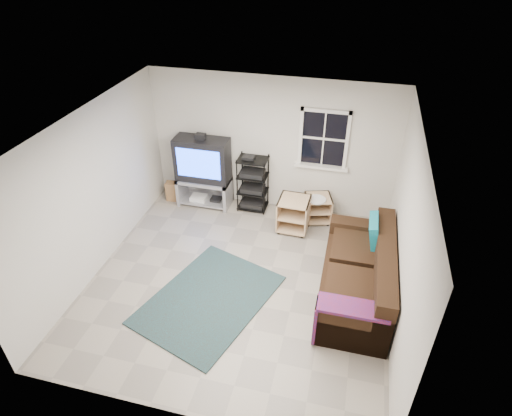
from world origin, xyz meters
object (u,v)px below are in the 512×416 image
(av_rack, at_px, (253,187))
(side_table_right, at_px, (317,206))
(sofa, at_px, (359,277))
(side_table_left, at_px, (294,212))
(tv_unit, at_px, (203,167))

(av_rack, relative_size, side_table_right, 1.94)
(av_rack, bearing_deg, sofa, -42.31)
(av_rack, distance_m, sofa, 2.88)
(av_rack, bearing_deg, side_table_left, -27.14)
(side_table_left, height_order, sofa, sofa)
(side_table_left, bearing_deg, av_rack, 152.86)
(side_table_right, bearing_deg, av_rack, 175.78)
(side_table_left, xyz_separation_m, sofa, (1.23, -1.48, 0.02))
(side_table_left, distance_m, side_table_right, 0.53)
(side_table_right, bearing_deg, tv_unit, 179.00)
(tv_unit, bearing_deg, side_table_right, -1.00)
(side_table_right, distance_m, sofa, 2.03)
(av_rack, bearing_deg, side_table_right, -4.22)
(side_table_left, xyz_separation_m, side_table_right, (0.38, 0.36, -0.04))
(av_rack, xyz_separation_m, side_table_left, (0.89, -0.46, -0.15))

